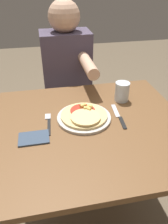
% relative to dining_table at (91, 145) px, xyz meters
% --- Properties ---
extents(ground_plane, '(8.00, 8.00, 0.00)m').
position_rel_dining_table_xyz_m(ground_plane, '(0.00, 0.00, -0.64)').
color(ground_plane, brown).
extents(dining_table, '(0.94, 0.84, 0.77)m').
position_rel_dining_table_xyz_m(dining_table, '(0.00, 0.00, 0.00)').
color(dining_table, brown).
rests_on(dining_table, ground_plane).
extents(plate, '(0.27, 0.27, 0.01)m').
position_rel_dining_table_xyz_m(plate, '(-0.03, 0.05, 0.14)').
color(plate, beige).
rests_on(plate, dining_table).
extents(pizza, '(0.23, 0.23, 0.04)m').
position_rel_dining_table_xyz_m(pizza, '(-0.03, 0.05, 0.16)').
color(pizza, '#DBBC7A').
rests_on(pizza, plate).
extents(fork, '(0.03, 0.18, 0.00)m').
position_rel_dining_table_xyz_m(fork, '(-0.20, 0.05, 0.14)').
color(fork, black).
rests_on(fork, dining_table).
extents(knife, '(0.03, 0.22, 0.00)m').
position_rel_dining_table_xyz_m(knife, '(0.15, 0.03, 0.14)').
color(knife, black).
rests_on(knife, dining_table).
extents(drinking_glass, '(0.08, 0.08, 0.11)m').
position_rel_dining_table_xyz_m(drinking_glass, '(0.22, 0.19, 0.19)').
color(drinking_glass, silver).
rests_on(drinking_glass, dining_table).
extents(napkin, '(0.13, 0.09, 0.01)m').
position_rel_dining_table_xyz_m(napkin, '(-0.27, -0.06, 0.14)').
color(napkin, '#38475B').
rests_on(napkin, dining_table).
extents(person_diner, '(0.34, 0.52, 1.25)m').
position_rel_dining_table_xyz_m(person_diner, '(-0.03, 0.65, 0.10)').
color(person_diner, '#2D2D38').
rests_on(person_diner, ground_plane).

